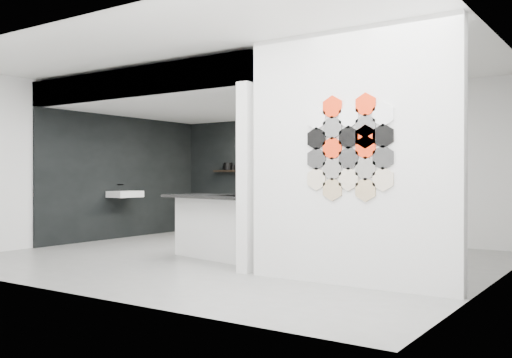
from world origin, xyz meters
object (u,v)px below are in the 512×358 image
object	(u,v)px
kitchen_island	(221,226)
glass_vase	(336,165)
kettle	(331,165)
stockpot	(228,166)
partition_panel	(350,157)
wall_basin	(125,194)
bottle_dark	(251,166)
utensil_cup	(233,167)
glass_bowl	(336,167)

from	to	relation	value
kitchen_island	glass_vase	xyz separation A→B (m)	(0.34, 3.03, 0.92)
kettle	stockpot	bearing A→B (deg)	159.34
partition_panel	wall_basin	distance (m)	5.78
stockpot	glass_vase	size ratio (longest dim) A/B	1.36
partition_panel	stockpot	distance (m)	6.00
wall_basin	kettle	distance (m)	3.92
bottle_dark	kitchen_island	bearing A→B (deg)	-62.60
wall_basin	glass_vase	xyz separation A→B (m)	(3.39, 2.07, 0.54)
kitchen_island	utensil_cup	size ratio (longest dim) A/B	17.22
stockpot	glass_bowl	xyz separation A→B (m)	(2.51, 0.00, -0.03)
utensil_cup	bottle_dark	bearing A→B (deg)	0.00
wall_basin	glass_bowl	world-z (taller)	glass_bowl
partition_panel	glass_vase	bearing A→B (deg)	118.23
partition_panel	wall_basin	world-z (taller)	partition_panel
kitchen_island	bottle_dark	bearing A→B (deg)	129.70
kettle	bottle_dark	distance (m)	1.80
glass_bowl	kettle	bearing A→B (deg)	180.00
partition_panel	glass_bowl	size ratio (longest dim) A/B	21.75
partition_panel	stockpot	size ratio (longest dim) A/B	14.76
wall_basin	stockpot	distance (m)	2.31
stockpot	glass_vase	bearing A→B (deg)	0.00
stockpot	wall_basin	bearing A→B (deg)	-113.04
kettle	glass_vase	size ratio (longest dim) A/B	1.36
stockpot	glass_bowl	distance (m)	2.51
partition_panel	kettle	size ratio (longest dim) A/B	14.82
wall_basin	glass_bowl	distance (m)	4.00
glass_vase	kettle	bearing A→B (deg)	180.00
wall_basin	kettle	xyz separation A→B (m)	(3.28, 2.07, 0.55)
glass_bowl	utensil_cup	size ratio (longest dim) A/B	1.19
wall_basin	utensil_cup	bearing A→B (deg)	63.83
wall_basin	kitchen_island	xyz separation A→B (m)	(3.05, -0.97, -0.38)
wall_basin	glass_vase	world-z (taller)	glass_vase
kitchen_island	glass_vase	world-z (taller)	glass_vase
kitchen_island	kettle	size ratio (longest dim) A/B	9.84
kettle	bottle_dark	xyz separation A→B (m)	(-1.80, 0.00, -0.01)
glass_vase	wall_basin	bearing A→B (deg)	-148.65
glass_bowl	utensil_cup	bearing A→B (deg)	180.00
kettle	glass_bowl	distance (m)	0.11
wall_basin	utensil_cup	xyz separation A→B (m)	(1.01, 2.07, 0.52)
kitchen_island	stockpot	size ratio (longest dim) A/B	9.80
glass_bowl	kitchen_island	bearing A→B (deg)	-96.38
kitchen_island	utensil_cup	bearing A→B (deg)	136.18
partition_panel	glass_bowl	xyz separation A→B (m)	(-2.08, 3.87, -0.03)
kitchen_island	bottle_dark	distance (m)	3.54
glass_vase	utensil_cup	xyz separation A→B (m)	(-2.38, 0.00, -0.02)
bottle_dark	utensil_cup	world-z (taller)	bottle_dark
wall_basin	glass_vase	distance (m)	4.01
kettle	glass_bowl	size ratio (longest dim) A/B	1.47
wall_basin	glass_vase	bearing A→B (deg)	31.35
stockpot	bottle_dark	bearing A→B (deg)	0.00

